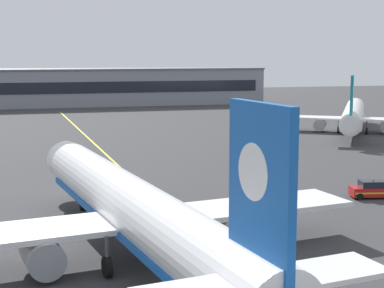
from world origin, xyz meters
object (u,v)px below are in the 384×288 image
airliner_background (353,115)px  safety_cone_by_nose_gear (126,197)px  airliner_foreground (137,212)px  service_car_fourth (373,190)px

airliner_background → safety_cone_by_nose_gear: 58.84m
airliner_foreground → service_car_fourth: (24.58, 12.25, -2.60)m
airliner_background → service_car_fourth: 48.54m
service_car_fourth → safety_cone_by_nose_gear: 23.24m
airliner_background → safety_cone_by_nose_gear: bearing=-139.6°
airliner_foreground → safety_cone_by_nose_gear: airliner_foreground is taller
airliner_foreground → airliner_background: airliner_foreground is taller
airliner_foreground → safety_cone_by_nose_gear: (1.90, 17.30, -3.11)m
service_car_fourth → safety_cone_by_nose_gear: (-22.68, 5.05, -0.51)m
safety_cone_by_nose_gear → airliner_background: bearing=40.4°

